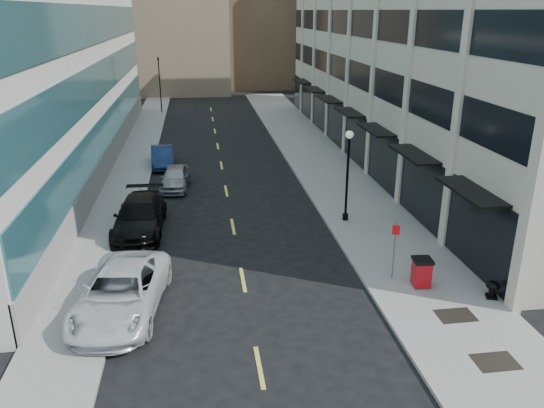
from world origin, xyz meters
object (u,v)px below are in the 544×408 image
object	(u,v)px
car_silver_sedan	(175,178)
lamppost	(348,167)
car_white_van	(121,293)
car_blue_sedan	(162,157)
traffic_signal	(158,61)
urn_planter	(493,288)
sign_post	(395,243)
trash_bin	(422,271)
car_black_pickup	(140,216)

from	to	relation	value
car_silver_sedan	lamppost	xyz separation A→B (m)	(9.30, -7.25, 2.38)
car_white_van	car_blue_sedan	world-z (taller)	car_white_van
car_blue_sedan	lamppost	bearing A→B (deg)	-54.43
car_blue_sedan	traffic_signal	bearing A→B (deg)	89.23
lamppost	urn_planter	size ratio (longest dim) A/B	6.79
sign_post	urn_planter	xyz separation A→B (m)	(3.34, -2.09, -1.22)
traffic_signal	lamppost	xyz separation A→B (m)	(11.60, -34.25, -2.61)
car_silver_sedan	trash_bin	bearing A→B (deg)	-50.19
car_blue_sedan	urn_planter	xyz separation A→B (m)	(13.91, -21.54, -0.13)
car_black_pickup	lamppost	xyz separation A→B (m)	(10.90, -0.25, 2.24)
car_blue_sedan	sign_post	size ratio (longest dim) A/B	1.70
car_white_van	car_silver_sedan	size ratio (longest dim) A/B	1.48
car_black_pickup	lamppost	world-z (taller)	lamppost
traffic_signal	car_white_van	size ratio (longest dim) A/B	1.11
car_blue_sedan	sign_post	world-z (taller)	sign_post
traffic_signal	car_silver_sedan	distance (m)	27.55
traffic_signal	lamppost	world-z (taller)	traffic_signal
urn_planter	car_white_van	bearing A→B (deg)	175.40
trash_bin	traffic_signal	bearing A→B (deg)	111.80
traffic_signal	car_blue_sedan	bearing A→B (deg)	-86.85
trash_bin	sign_post	bearing A→B (deg)	145.55
trash_bin	sign_post	size ratio (longest dim) A/B	0.47
trash_bin	car_blue_sedan	bearing A→B (deg)	124.56
car_white_van	car_silver_sedan	distance (m)	15.08
car_blue_sedan	trash_bin	xyz separation A→B (m)	(11.51, -20.22, 0.08)
car_blue_sedan	trash_bin	world-z (taller)	car_blue_sedan
car_white_van	trash_bin	world-z (taller)	car_white_van
sign_post	urn_planter	distance (m)	4.12
urn_planter	sign_post	bearing A→B (deg)	147.96
lamppost	urn_planter	xyz separation A→B (m)	(3.50, -8.91, -2.51)
urn_planter	traffic_signal	bearing A→B (deg)	109.28
car_black_pickup	trash_bin	xyz separation A→B (m)	(12.00, -7.84, -0.05)
traffic_signal	car_silver_sedan	bearing A→B (deg)	-85.13
car_black_pickup	sign_post	distance (m)	13.16
car_black_pickup	urn_planter	distance (m)	17.07
car_silver_sedan	car_blue_sedan	world-z (taller)	car_blue_sedan
trash_bin	sign_post	distance (m)	1.58
car_silver_sedan	trash_bin	distance (m)	18.12
car_white_van	traffic_signal	bearing A→B (deg)	98.35
traffic_signal	car_black_pickup	size ratio (longest dim) A/B	1.17
car_black_pickup	sign_post	xyz separation A→B (m)	(11.06, -7.07, 0.95)
lamppost	urn_planter	world-z (taller)	lamppost
urn_planter	lamppost	bearing A→B (deg)	111.43
car_white_van	urn_planter	bearing A→B (deg)	2.75
urn_planter	car_blue_sedan	bearing A→B (deg)	122.85
sign_post	car_silver_sedan	bearing A→B (deg)	146.99
trash_bin	lamppost	xyz separation A→B (m)	(-1.10, 7.59, 2.29)
car_blue_sedan	sign_post	bearing A→B (deg)	-65.40
urn_planter	trash_bin	bearing A→B (deg)	151.20
car_black_pickup	car_blue_sedan	size ratio (longest dim) A/B	1.34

